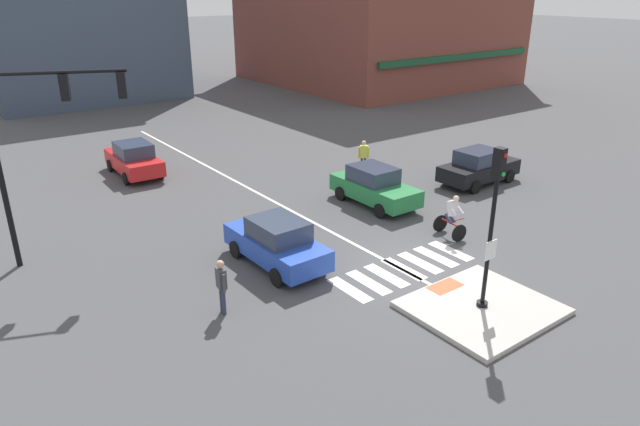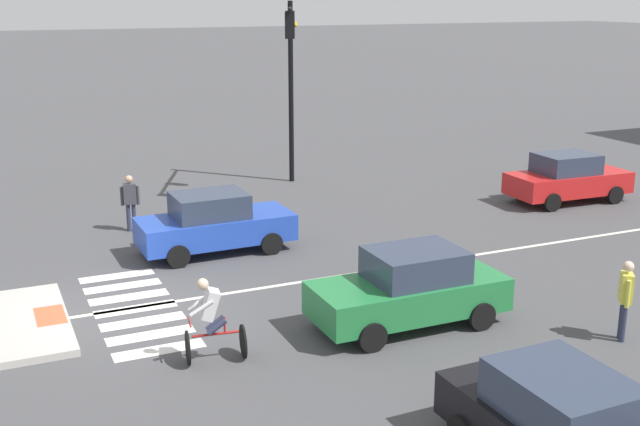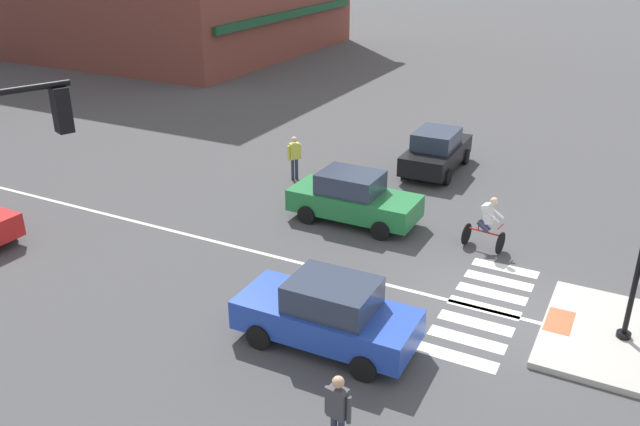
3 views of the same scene
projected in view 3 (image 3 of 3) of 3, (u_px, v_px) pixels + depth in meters
name	position (u px, v px, depth m)	size (l,w,h in m)	color
ground_plane	(496.00, 311.00, 16.16)	(300.00, 300.00, 0.00)	#474749
traffic_island	(622.00, 340.00, 14.91)	(3.94, 3.49, 0.15)	#B2AFA8
tactile_pad_front	(559.00, 321.00, 15.47)	(1.10, 0.60, 0.01)	#DB5B38
crosswalk_stripe_a	(457.00, 357.00, 14.42)	(0.44, 1.80, 0.01)	silver
crosswalk_stripe_b	(467.00, 339.00, 15.04)	(0.44, 1.80, 0.01)	silver
crosswalk_stripe_c	(476.00, 323.00, 15.66)	(0.44, 1.80, 0.01)	silver
crosswalk_stripe_d	(484.00, 308.00, 16.28)	(0.44, 1.80, 0.01)	silver
crosswalk_stripe_e	(492.00, 293.00, 16.91)	(0.44, 1.80, 0.01)	silver
crosswalk_stripe_f	(499.00, 280.00, 17.53)	(0.44, 1.80, 0.01)	silver
crosswalk_stripe_g	(505.00, 268.00, 18.15)	(0.44, 1.80, 0.01)	silver
lane_centre_line	(174.00, 231.00, 20.33)	(0.14, 28.00, 0.01)	silver
car_black_cross_right	(436.00, 151.00, 25.00)	(4.13, 1.90, 1.64)	black
car_blue_westbound_near	(328.00, 313.00, 14.57)	(1.90, 4.13, 1.64)	#2347B7
car_green_eastbound_mid	(353.00, 198.00, 20.71)	(1.85, 4.10, 1.64)	#237A3D
cyclist	(487.00, 222.00, 18.87)	(0.81, 1.17, 1.68)	black
pedestrian_at_curb_left	(338.00, 409.00, 11.45)	(0.27, 0.55, 1.67)	#2D334C
pedestrian_waiting_far_side	(294.00, 155.00, 24.06)	(0.47, 0.39, 1.67)	#2D334C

